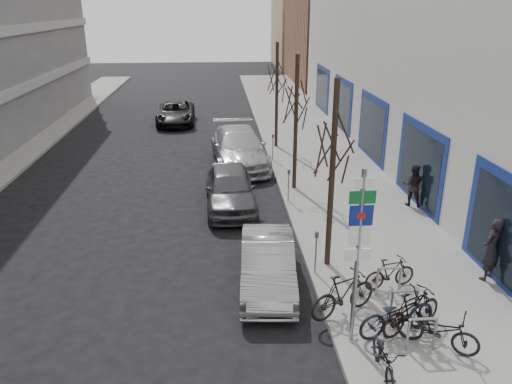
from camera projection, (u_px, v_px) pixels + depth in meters
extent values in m
plane|color=black|center=(245.00, 349.00, 11.17)|extent=(120.00, 120.00, 0.00)
cube|color=slate|center=(339.00, 188.00, 20.80)|extent=(5.00, 70.00, 0.15)
cube|color=brown|center=(356.00, 41.00, 48.03)|extent=(12.00, 14.00, 8.00)
cube|color=#937A5B|center=(328.00, 28.00, 61.88)|extent=(13.00, 12.00, 9.00)
cylinder|color=gray|center=(357.00, 262.00, 10.60)|extent=(0.10, 0.10, 4.20)
cube|color=white|center=(364.00, 183.00, 9.94)|extent=(0.35, 0.03, 0.22)
cube|color=#0C5926|center=(363.00, 197.00, 10.05)|extent=(0.55, 0.03, 0.28)
cube|color=navy|center=(361.00, 216.00, 10.19)|extent=(0.50, 0.03, 0.45)
cube|color=maroon|center=(361.00, 216.00, 10.18)|extent=(0.18, 0.02, 0.14)
cube|color=white|center=(359.00, 235.00, 10.34)|extent=(0.45, 0.03, 0.45)
cube|color=white|center=(358.00, 255.00, 10.50)|extent=(0.55, 0.03, 0.28)
cylinder|color=gray|center=(408.00, 335.00, 10.76)|extent=(0.06, 0.06, 0.80)
cylinder|color=gray|center=(435.00, 334.00, 10.80)|extent=(0.06, 0.06, 0.80)
cylinder|color=gray|center=(424.00, 319.00, 10.64)|extent=(0.60, 0.06, 0.06)
cylinder|color=gray|center=(391.00, 306.00, 11.79)|extent=(0.06, 0.06, 0.80)
cylinder|color=gray|center=(416.00, 305.00, 11.83)|extent=(0.06, 0.06, 0.80)
cylinder|color=gray|center=(405.00, 291.00, 11.67)|extent=(0.60, 0.06, 0.06)
cylinder|color=gray|center=(377.00, 282.00, 12.81)|extent=(0.06, 0.06, 0.80)
cylinder|color=gray|center=(400.00, 281.00, 12.86)|extent=(0.06, 0.06, 0.80)
cylinder|color=gray|center=(390.00, 268.00, 12.69)|extent=(0.60, 0.06, 0.06)
cylinder|color=black|center=(332.00, 180.00, 13.65)|extent=(0.16, 0.16, 5.50)
cylinder|color=black|center=(296.00, 126.00, 19.72)|extent=(0.16, 0.16, 5.50)
cylinder|color=black|center=(277.00, 97.00, 25.78)|extent=(0.16, 0.16, 5.50)
cylinder|color=gray|center=(316.00, 255.00, 13.88)|extent=(0.05, 0.05, 1.10)
cube|color=#3F3F44|center=(317.00, 235.00, 13.65)|extent=(0.10, 0.08, 0.18)
cylinder|color=gray|center=(289.00, 188.00, 19.01)|extent=(0.05, 0.05, 1.10)
cube|color=#3F3F44|center=(289.00, 172.00, 18.79)|extent=(0.10, 0.08, 0.18)
cylinder|color=gray|center=(273.00, 149.00, 24.14)|extent=(0.05, 0.05, 1.10)
cube|color=#3F3F44|center=(273.00, 136.00, 23.92)|extent=(0.10, 0.08, 0.18)
imported|color=black|center=(384.00, 355.00, 10.05)|extent=(0.55, 1.56, 0.94)
imported|color=black|center=(412.00, 311.00, 11.38)|extent=(1.85, 1.27, 1.09)
imported|color=black|center=(398.00, 311.00, 11.27)|extent=(2.06, 1.12, 1.21)
imported|color=black|center=(344.00, 293.00, 11.99)|extent=(1.96, 1.33, 1.16)
imported|color=black|center=(439.00, 326.00, 10.82)|extent=(1.77, 1.42, 1.08)
imported|color=black|center=(390.00, 273.00, 13.17)|extent=(1.56, 0.78, 0.91)
imported|color=#9B9A9F|center=(268.00, 264.00, 13.48)|extent=(1.71, 4.16, 1.34)
imported|color=#49494D|center=(230.00, 188.00, 18.74)|extent=(1.95, 4.59, 1.55)
imported|color=#AFAEB3|center=(239.00, 148.00, 23.73)|extent=(2.84, 6.09, 1.72)
imported|color=black|center=(176.00, 113.00, 32.16)|extent=(2.41, 5.06, 1.39)
imported|color=black|center=(491.00, 249.00, 13.46)|extent=(0.78, 0.73, 1.80)
imported|color=black|center=(413.00, 185.00, 18.55)|extent=(0.70, 0.61, 1.61)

